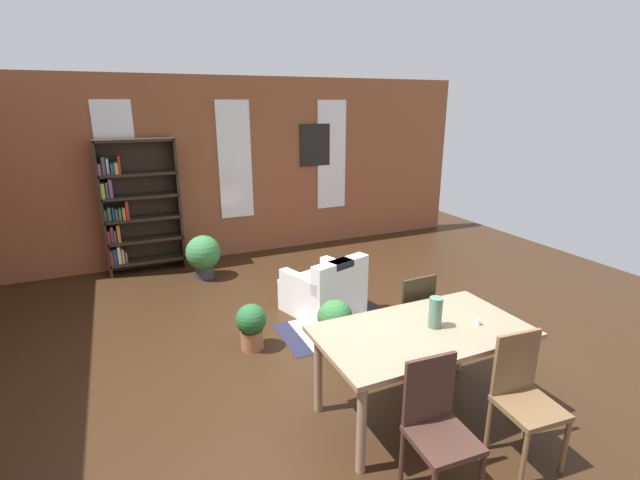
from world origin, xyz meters
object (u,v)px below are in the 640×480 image
Objects in this scene: dining_chair_far_right at (410,315)px; dining_chair_near_left at (437,424)px; bookshelf_tall at (135,207)px; dining_table at (422,340)px; vase_on_table at (435,312)px; dining_chair_near_right at (523,394)px; armchair_white at (325,291)px; potted_plant_corner at (335,322)px; potted_plant_window at (203,255)px; potted_plant_by_shelf at (251,324)px.

dining_chair_near_left is (-0.77, -1.38, 0.00)m from dining_chair_far_right.
dining_chair_far_right is 4.52m from bookshelf_tall.
dining_table is 0.25m from vase_on_table.
bookshelf_tall reaches higher than dining_chair_near_right.
armchair_white is 0.81m from potted_plant_corner.
dining_chair_near_left is 5.49m from bookshelf_tall.
vase_on_table is 4.99m from bookshelf_tall.
vase_on_table reaches higher than armchair_white.
potted_plant_corner is at bearing 131.24° from dining_chair_far_right.
potted_plant_window is (-1.44, 3.18, -0.15)m from dining_chair_far_right.
dining_chair_near_right is at bearing -0.01° from dining_chair_near_left.
armchair_white is 2.00× the size of potted_plant_by_shelf.
potted_plant_by_shelf is at bearing -156.08° from armchair_white.
dining_chair_near_right is 2.79m from armchair_white.
potted_plant_by_shelf is at bearing 104.73° from dining_chair_near_left.
dining_table is 4.95m from bookshelf_tall.
dining_chair_near_left is 1.47× the size of potted_plant_window.
vase_on_table is 0.50× the size of potted_plant_corner.
dining_chair_near_right is (0.39, -0.69, -0.17)m from dining_table.
bookshelf_tall is (-1.51, 5.26, 0.51)m from dining_chair_near_left.
dining_chair_far_right is at bearing -33.31° from potted_plant_by_shelf.
bookshelf_tall reaches higher than dining_table.
bookshelf_tall is 3.27m from armchair_white.
armchair_white is at bearing 101.67° from dining_chair_far_right.
dining_chair_near_right reaches higher than potted_plant_by_shelf.
vase_on_table is 4.08m from potted_plant_window.
potted_plant_window is (-0.07, 2.28, 0.08)m from potted_plant_by_shelf.
dining_chair_near_left reaches higher than potted_plant_by_shelf.
dining_chair_near_left is at bearing 179.99° from dining_chair_near_right.
potted_plant_corner is at bearing -61.89° from bookshelf_tall.
armchair_white is 1.18m from potted_plant_by_shelf.
armchair_white is (0.48, 2.76, -0.23)m from dining_chair_near_left.
potted_plant_window reaches higher than potted_plant_corner.
dining_chair_far_right is at bearing 68.65° from vase_on_table.
potted_plant_window is at bearing 98.40° from dining_chair_near_left.
potted_plant_corner is at bearing -70.49° from potted_plant_window.
dining_table reaches higher than potted_plant_corner.
dining_table is 0.81m from dining_chair_near_left.
dining_chair_near_right is (0.77, -0.00, 0.00)m from dining_chair_near_left.
dining_chair_far_right is at bearing 60.79° from dining_table.
dining_chair_near_right is 2.67m from potted_plant_by_shelf.
potted_plant_by_shelf is (-1.10, 1.59, -0.63)m from vase_on_table.
dining_table is at bearing 61.21° from dining_chair_near_left.
armchair_white is at bearing -51.40° from bookshelf_tall.
vase_on_table is 0.94m from dining_chair_near_left.
dining_table is 6.70× the size of vase_on_table.
vase_on_table is at bearing 111.66° from dining_chair_near_right.
dining_chair_near_right is at bearing -72.42° from potted_plant_window.
potted_plant_corner is at bearing -107.43° from armchair_white.
bookshelf_tall reaches higher than potted_plant_window.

